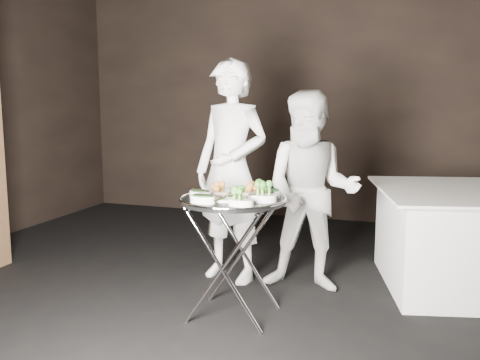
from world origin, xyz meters
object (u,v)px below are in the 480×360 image
(serving_tray, at_px, (233,200))
(waiter_right, at_px, (311,192))
(tray_stand, at_px, (233,252))
(dining_table, at_px, (468,239))
(waiter_left, at_px, (231,171))

(serving_tray, bearing_deg, waiter_right, 60.61)
(tray_stand, height_order, dining_table, tray_stand)
(waiter_left, distance_m, waiter_right, 0.70)
(waiter_right, bearing_deg, waiter_left, 172.63)
(waiter_left, relative_size, dining_table, 1.31)
(waiter_right, bearing_deg, dining_table, 16.22)
(tray_stand, height_order, serving_tray, serving_tray)
(serving_tray, distance_m, dining_table, 2.02)
(serving_tray, relative_size, dining_table, 0.52)
(tray_stand, height_order, waiter_right, waiter_right)
(tray_stand, bearing_deg, serving_tray, 90.00)
(tray_stand, relative_size, serving_tray, 1.12)
(tray_stand, bearing_deg, waiter_left, 110.65)
(serving_tray, xyz_separation_m, dining_table, (1.60, 1.15, -0.43))
(serving_tray, height_order, waiter_right, waiter_right)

